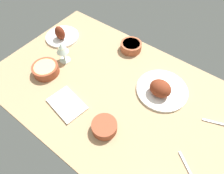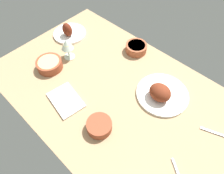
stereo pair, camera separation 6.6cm
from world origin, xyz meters
The scene contains 10 objects.
dining_table centered at (0.00, 0.00, 2.00)cm, with size 140.00×90.00×4.00cm, color tan.
plate_center_main centered at (54.63, -13.86, 6.63)cm, with size 23.03×23.03×11.11cm.
plate_near_viewer centered at (-23.18, -14.56, 7.15)cm, with size 28.86×28.86×10.66cm.
bowl_sauce centered at (-11.86, 21.85, 6.92)cm, with size 12.58×12.58×5.36cm.
bowl_cream centered at (9.73, -33.75, 6.95)cm, with size 13.93×13.93×5.42cm.
bowl_potatoes centered at (39.31, 14.09, 7.02)cm, with size 15.52×15.52×5.54cm.
wine_glass centered at (37.82, -0.42, 13.93)cm, with size 7.60×7.60×14.00cm.
folded_napkin centered at (13.13, 23.01, 4.60)cm, with size 19.97×13.83×1.20cm, color white.
fork_loose centered at (-53.30, 14.67, 4.40)cm, with size 16.57×0.90×0.80cm, color silver.
spoon_loose centered at (-57.49, -15.83, 4.40)cm, with size 18.65×0.90×0.80cm, color silver.
Camera 1 is at (-38.83, 51.31, 94.66)cm, focal length 31.06 mm.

